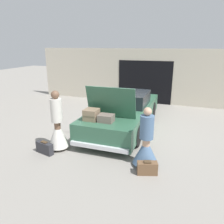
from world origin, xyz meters
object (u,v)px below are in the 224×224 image
(person_right, at_px, (146,146))
(suitcase_beside_right_person, at_px, (147,168))
(car, at_px, (124,112))
(person_left, at_px, (58,129))
(suitcase_beside_left_person, at_px, (45,148))

(person_right, distance_m, suitcase_beside_right_person, 0.55)
(car, distance_m, person_right, 2.79)
(car, distance_m, suitcase_beside_right_person, 3.20)
(person_left, xyz_separation_m, suitcase_beside_right_person, (2.73, -0.46, -0.48))
(car, height_order, suitcase_beside_right_person, car)
(suitcase_beside_right_person, bearing_deg, person_left, 170.44)
(suitcase_beside_left_person, bearing_deg, person_left, 61.77)
(person_left, xyz_separation_m, person_right, (2.61, -0.09, -0.08))
(person_left, height_order, suitcase_beside_right_person, person_left)
(suitcase_beside_left_person, bearing_deg, suitcase_beside_right_person, -1.20)
(person_left, distance_m, person_right, 2.62)
(person_left, bearing_deg, suitcase_beside_right_person, 80.16)
(car, relative_size, suitcase_beside_right_person, 9.32)
(car, bearing_deg, person_right, -61.97)
(car, height_order, person_right, car)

